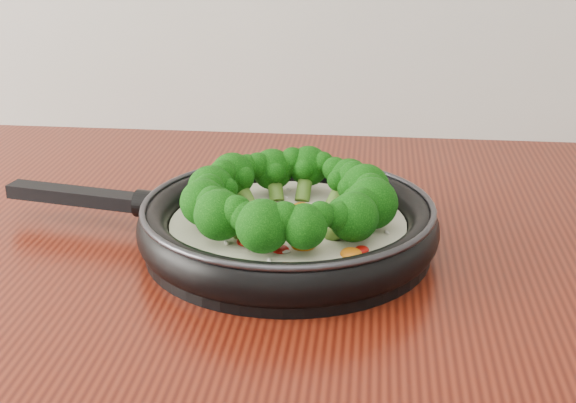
# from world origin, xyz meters

# --- Properties ---
(skillet) EXTENTS (0.47, 0.33, 0.08)m
(skillet) POSITION_xyz_m (-0.03, 1.09, 0.93)
(skillet) COLOR black
(skillet) RESTS_ON counter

